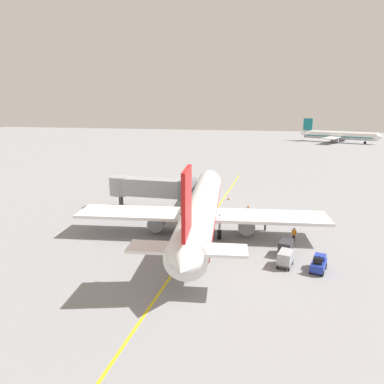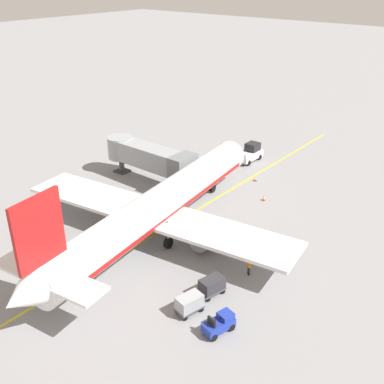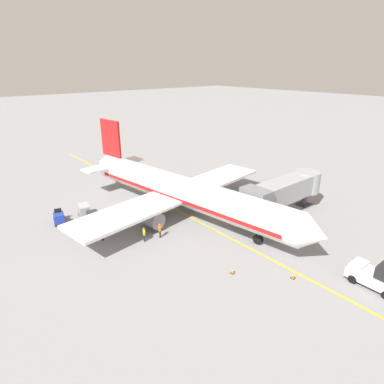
{
  "view_description": "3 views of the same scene",
  "coord_description": "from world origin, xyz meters",
  "views": [
    {
      "loc": [
        9.51,
        -41.87,
        15.38
      ],
      "look_at": [
        -2.46,
        5.48,
        3.84
      ],
      "focal_mm": 33.93,
      "sensor_mm": 36.0,
      "label": 1
    },
    {
      "loc": [
        28.61,
        -29.79,
        24.94
      ],
      "look_at": [
        1.9,
        3.12,
        4.09
      ],
      "focal_mm": 42.93,
      "sensor_mm": 36.0,
      "label": 2
    },
    {
      "loc": [
        24.07,
        30.46,
        18.24
      ],
      "look_at": [
        -1.39,
        0.04,
        2.73
      ],
      "focal_mm": 30.53,
      "sensor_mm": 36.0,
      "label": 3
    }
  ],
  "objects": [
    {
      "name": "safety_cone_nose_right",
      "position": [
        0.95,
        17.28,
        0.29
      ],
      "size": [
        0.36,
        0.36,
        0.59
      ],
      "color": "black",
      "rests_on": "ground"
    },
    {
      "name": "pushback_tractor",
      "position": [
        -3.48,
        22.66,
        1.1
      ],
      "size": [
        2.25,
        4.42,
        2.4
      ],
      "color": "silver",
      "rests_on": "ground"
    },
    {
      "name": "ground_crew_loader",
      "position": [
        5.95,
        3.2,
        0.95
      ],
      "size": [
        0.57,
        0.58,
        1.69
      ],
      "color": "#232328",
      "rests_on": "ground"
    },
    {
      "name": "baggage_cart_front",
      "position": [
        10.32,
        -4.6,
        0.95
      ],
      "size": [
        1.74,
        2.98,
        1.58
      ],
      "color": "#4C4C51",
      "rests_on": "ground"
    },
    {
      "name": "baggage_cart_second_in_train",
      "position": [
        10.29,
        -7.55,
        0.95
      ],
      "size": [
        1.74,
        2.98,
        1.58
      ],
      "color": "#4C4C51",
      "rests_on": "ground"
    },
    {
      "name": "ground_crew_marshaller",
      "position": [
        11.26,
        -0.33,
        0.95
      ],
      "size": [
        0.62,
        0.52,
        1.69
      ],
      "color": "#232328",
      "rests_on": "ground"
    },
    {
      "name": "parked_airliner",
      "position": [
        0.17,
        -0.18,
        3.19
      ],
      "size": [
        30.43,
        37.31,
        10.63
      ],
      "color": "white",
      "rests_on": "ground"
    },
    {
      "name": "ground_plane",
      "position": [
        0.0,
        0.0,
        0.0
      ],
      "size": [
        400.0,
        400.0,
        0.0
      ],
      "primitive_type": "plane",
      "color": "gray"
    },
    {
      "name": "ground_crew_wing_walker",
      "position": [
        7.8,
        2.81,
        0.95
      ],
      "size": [
        0.37,
        0.7,
        1.69
      ],
      "color": "#232328",
      "rests_on": "ground"
    },
    {
      "name": "safety_cone_nose_left",
      "position": [
        4.66,
        13.2,
        0.29
      ],
      "size": [
        0.36,
        0.36,
        0.59
      ],
      "color": "black",
      "rests_on": "ground"
    },
    {
      "name": "jet_bridge",
      "position": [
        -9.56,
        8.52,
        3.45
      ],
      "size": [
        13.43,
        3.5,
        4.98
      ],
      "color": "#93999E",
      "rests_on": "ground"
    },
    {
      "name": "distant_taxiing_airliner",
      "position": [
        32.59,
        128.78,
        3.03
      ],
      "size": [
        33.79,
        28.17,
        10.1
      ],
      "color": "white",
      "rests_on": "ground"
    },
    {
      "name": "baggage_tug_lead",
      "position": [
        13.39,
        -7.74,
        0.71
      ],
      "size": [
        1.8,
        2.71,
        1.62
      ],
      "color": "#1E339E",
      "rests_on": "ground"
    },
    {
      "name": "gate_lead_in_line",
      "position": [
        0.0,
        0.0,
        0.0
      ],
      "size": [
        0.24,
        80.0,
        0.01
      ],
      "primitive_type": "cube",
      "color": "gold",
      "rests_on": "ground"
    }
  ]
}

